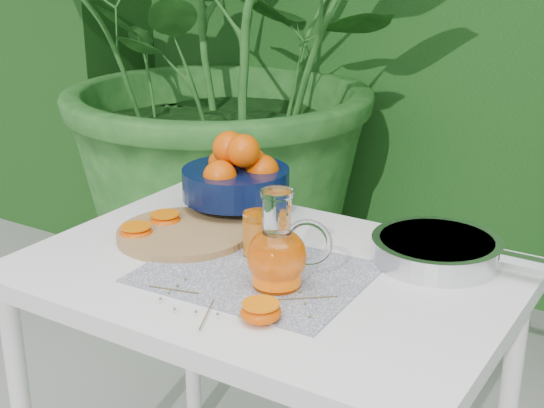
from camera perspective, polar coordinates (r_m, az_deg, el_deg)
The scene contains 10 objects.
potted_plant_left at distance 2.90m, azimuth -2.28°, elevation 11.83°, with size 2.00×2.00×2.00m, color #1D501B.
white_table at distance 1.60m, azimuth -0.38°, elevation -7.34°, with size 1.00×0.70×0.75m.
placemat at distance 1.53m, azimuth -1.27°, elevation -5.21°, with size 0.44×0.34×0.00m, color #0C1643.
cutting_board at distance 1.72m, azimuth -6.63°, elevation -2.23°, with size 0.30×0.30×0.02m, color tan.
fruit_bowl at distance 1.83m, azimuth -2.67°, elevation 2.10°, with size 0.27×0.27×0.21m.
juice_pitcher at distance 1.45m, azimuth 0.45°, elevation -3.76°, with size 0.18×0.15×0.19m.
juice_tumbler at distance 1.60m, azimuth -1.06°, elevation -2.33°, with size 0.08×0.08×0.09m.
saute_pan at distance 1.62m, azimuth 12.40°, elevation -3.33°, with size 0.47×0.27×0.05m.
orange_halves at distance 1.61m, azimuth -6.81°, elevation -3.48°, with size 0.53×0.35×0.04m.
thyme_sprigs at distance 1.42m, azimuth -3.16°, elevation -7.20°, with size 0.33×0.26×0.01m.
Camera 1 is at (0.83, -1.22, 1.40)m, focal length 50.00 mm.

